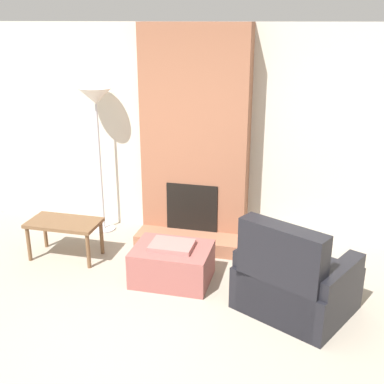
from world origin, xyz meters
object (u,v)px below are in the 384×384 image
at_px(armchair, 293,284).
at_px(side_table, 64,226).
at_px(floor_lamp_left, 96,105).
at_px(ottoman, 172,263).

bearing_deg(armchair, side_table, 16.29).
xyz_separation_m(side_table, floor_lamp_left, (0.10, 0.84, 1.25)).
xyz_separation_m(ottoman, side_table, (-1.35, 0.22, 0.19)).
height_order(armchair, floor_lamp_left, floor_lamp_left).
bearing_deg(ottoman, armchair, -12.71).
xyz_separation_m(armchair, side_table, (-2.60, 0.50, 0.10)).
relative_size(ottoman, side_table, 0.98).
distance_m(ottoman, side_table, 1.38).
xyz_separation_m(ottoman, armchair, (1.26, -0.28, 0.10)).
bearing_deg(floor_lamp_left, ottoman, -40.35).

